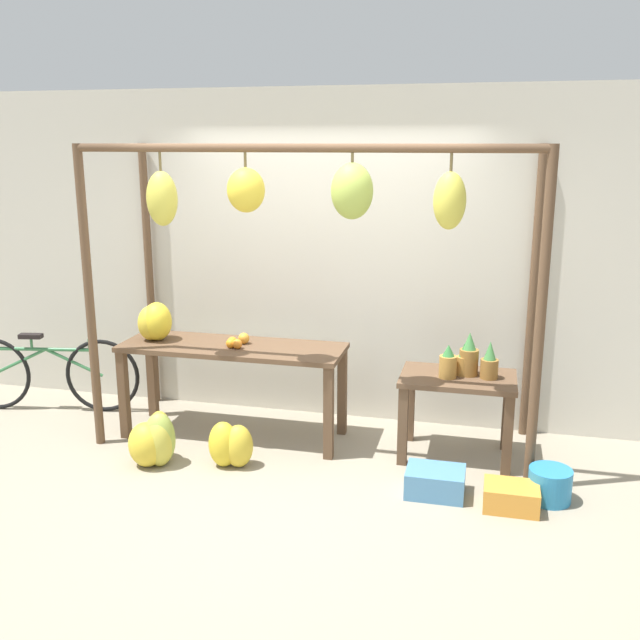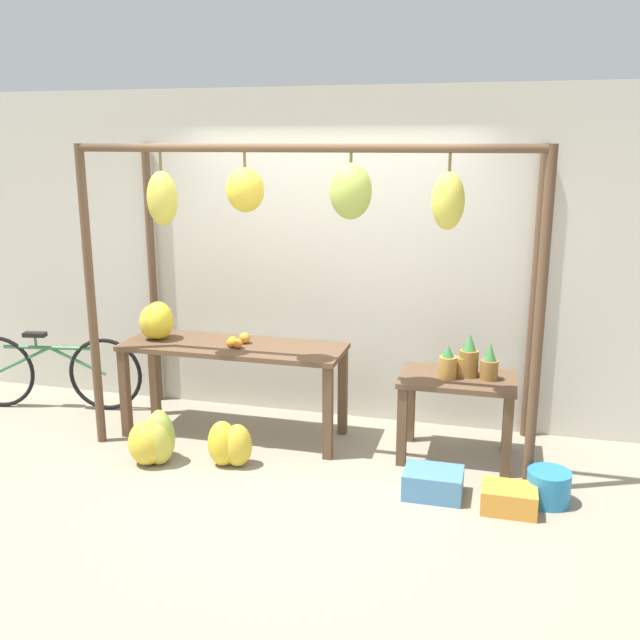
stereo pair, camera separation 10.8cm
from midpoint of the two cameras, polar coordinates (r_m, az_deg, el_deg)
name	(u,v)px [view 2 (the right image)]	position (r m, az deg, el deg)	size (l,w,h in m)	color
ground_plane	(286,481)	(5.23, -2.11, -12.75)	(20.00, 20.00, 0.00)	gray
shop_wall_back	(333,258)	(6.09, 1.56, 4.98)	(8.00, 0.08, 2.80)	beige
stall_awning	(304,228)	(5.15, -0.70, 7.40)	(3.39, 1.16, 2.35)	brown
display_table_main	(233,358)	(5.80, -6.42, -3.08)	(1.81, 0.60, 0.78)	brown
display_table_side	(457,395)	(5.50, 11.48, -5.90)	(0.86, 0.56, 0.65)	brown
banana_pile_on_table	(156,321)	(5.99, -12.46, -0.10)	(0.34, 0.34, 0.32)	yellow
orange_pile	(238,341)	(5.72, -6.07, -1.68)	(0.15, 0.23, 0.09)	orange
pineapple_cluster	(468,361)	(5.43, 12.33, -3.23)	(0.43, 0.24, 0.33)	#B27F38
banana_pile_ground_left	(156,440)	(5.56, -12.47, -9.34)	(0.43, 0.43, 0.42)	#9EB247
banana_pile_ground_right	(230,444)	(5.42, -6.67, -9.85)	(0.36, 0.25, 0.35)	gold
fruit_crate_white	(433,483)	(5.07, 9.65, -12.72)	(0.40, 0.30, 0.18)	#4C84B2
blue_bucket	(548,487)	(5.15, 18.39, -12.57)	(0.29, 0.29, 0.23)	teal
parked_bicycle	(52,371)	(6.86, -20.26, -3.87)	(1.64, 0.34, 0.71)	black
fruit_crate_purple	(509,499)	(5.00, 15.49, -13.60)	(0.36, 0.27, 0.16)	orange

